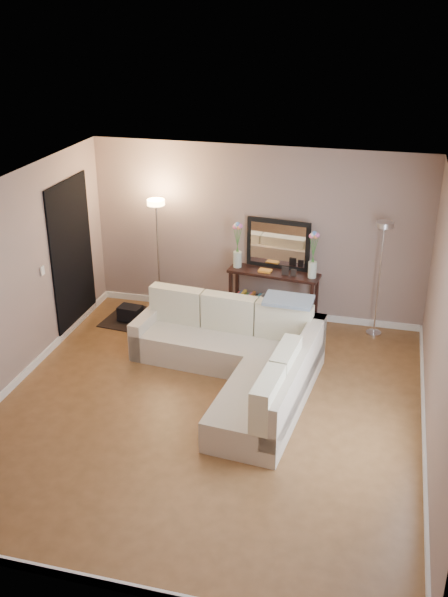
% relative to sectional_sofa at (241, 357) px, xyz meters
% --- Properties ---
extents(floor, '(5.00, 5.50, 0.01)m').
position_rel_sectional_sofa_xyz_m(floor, '(-0.23, -0.76, -0.33)').
color(floor, brown).
rests_on(floor, ground).
extents(ceiling, '(5.00, 5.50, 0.01)m').
position_rel_sectional_sofa_xyz_m(ceiling, '(-0.23, -0.76, 2.28)').
color(ceiling, white).
rests_on(ceiling, ground).
extents(wall_back, '(5.00, 0.02, 2.60)m').
position_rel_sectional_sofa_xyz_m(wall_back, '(-0.23, 2.00, 0.98)').
color(wall_back, gray).
rests_on(wall_back, ground).
extents(wall_front, '(5.00, 0.02, 2.60)m').
position_rel_sectional_sofa_xyz_m(wall_front, '(-0.23, -3.52, 0.98)').
color(wall_front, gray).
rests_on(wall_front, ground).
extents(wall_left, '(0.02, 5.50, 2.60)m').
position_rel_sectional_sofa_xyz_m(wall_left, '(-2.74, -0.76, 0.98)').
color(wall_left, gray).
rests_on(wall_left, ground).
extents(wall_right, '(0.02, 5.50, 2.60)m').
position_rel_sectional_sofa_xyz_m(wall_right, '(2.28, -0.76, 0.98)').
color(wall_right, gray).
rests_on(wall_right, ground).
extents(baseboard_back, '(5.00, 0.03, 0.10)m').
position_rel_sectional_sofa_xyz_m(baseboard_back, '(-0.23, 1.97, -0.27)').
color(baseboard_back, white).
rests_on(baseboard_back, ground).
extents(baseboard_front, '(5.00, 0.03, 0.10)m').
position_rel_sectional_sofa_xyz_m(baseboard_front, '(-0.23, -3.50, -0.27)').
color(baseboard_front, white).
rests_on(baseboard_front, ground).
extents(baseboard_left, '(0.03, 5.50, 0.10)m').
position_rel_sectional_sofa_xyz_m(baseboard_left, '(-2.72, -0.76, -0.27)').
color(baseboard_left, white).
rests_on(baseboard_left, ground).
extents(baseboard_right, '(0.03, 5.50, 0.10)m').
position_rel_sectional_sofa_xyz_m(baseboard_right, '(2.25, -0.76, -0.27)').
color(baseboard_right, white).
rests_on(baseboard_right, ground).
extents(doorway, '(0.02, 1.20, 2.20)m').
position_rel_sectional_sofa_xyz_m(doorway, '(-2.71, 0.94, 0.78)').
color(doorway, black).
rests_on(doorway, ground).
extents(switch_plate, '(0.02, 0.08, 0.12)m').
position_rel_sectional_sofa_xyz_m(switch_plate, '(-2.71, 0.09, 0.88)').
color(switch_plate, white).
rests_on(switch_plate, ground).
extents(sectional_sofa, '(2.55, 2.61, 0.88)m').
position_rel_sectional_sofa_xyz_m(sectional_sofa, '(0.00, 0.00, 0.00)').
color(sectional_sofa, beige).
rests_on(sectional_sofa, floor).
extents(throw_blanket, '(0.64, 0.39, 0.08)m').
position_rel_sectional_sofa_xyz_m(throw_blanket, '(0.49, 0.56, 0.60)').
color(throw_blanket, gray).
rests_on(throw_blanket, sectional_sofa).
extents(console_table, '(1.37, 0.51, 0.82)m').
position_rel_sectional_sofa_xyz_m(console_table, '(0.01, 1.72, 0.14)').
color(console_table, black).
rests_on(console_table, floor).
extents(leaning_mirror, '(0.95, 0.15, 0.74)m').
position_rel_sectional_sofa_xyz_m(leaning_mirror, '(0.11, 1.89, 0.87)').
color(leaning_mirror, black).
rests_on(leaning_mirror, console_table).
extents(table_decor, '(0.57, 0.16, 0.13)m').
position_rel_sectional_sofa_xyz_m(table_decor, '(0.08, 1.68, 0.53)').
color(table_decor, orange).
rests_on(table_decor, console_table).
extents(flower_vase_left, '(0.16, 0.14, 0.71)m').
position_rel_sectional_sofa_xyz_m(flower_vase_left, '(-0.48, 1.78, 0.79)').
color(flower_vase_left, silver).
rests_on(flower_vase_left, console_table).
extents(flower_vase_right, '(0.16, 0.14, 0.71)m').
position_rel_sectional_sofa_xyz_m(flower_vase_right, '(0.65, 1.65, 0.79)').
color(flower_vase_right, silver).
rests_on(flower_vase_right, console_table).
extents(floor_lamp_lit, '(0.28, 0.28, 1.81)m').
position_rel_sectional_sofa_xyz_m(floor_lamp_lit, '(-1.66, 1.63, 0.95)').
color(floor_lamp_lit, silver).
rests_on(floor_lamp_lit, floor).
extents(floor_lamp_unlit, '(0.29, 0.29, 1.71)m').
position_rel_sectional_sofa_xyz_m(floor_lamp_unlit, '(1.59, 1.73, 0.88)').
color(floor_lamp_unlit, silver).
rests_on(floor_lamp_unlit, floor).
extents(charcoal_rug, '(1.26, 1.00, 0.02)m').
position_rel_sectional_sofa_xyz_m(charcoal_rug, '(-1.79, 1.30, -0.32)').
color(charcoal_rug, black).
rests_on(charcoal_rug, floor).
extents(black_bag, '(0.36, 0.27, 0.22)m').
position_rel_sectional_sofa_xyz_m(black_bag, '(-2.00, 1.22, -0.18)').
color(black_bag, black).
rests_on(black_bag, charcoal_rug).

